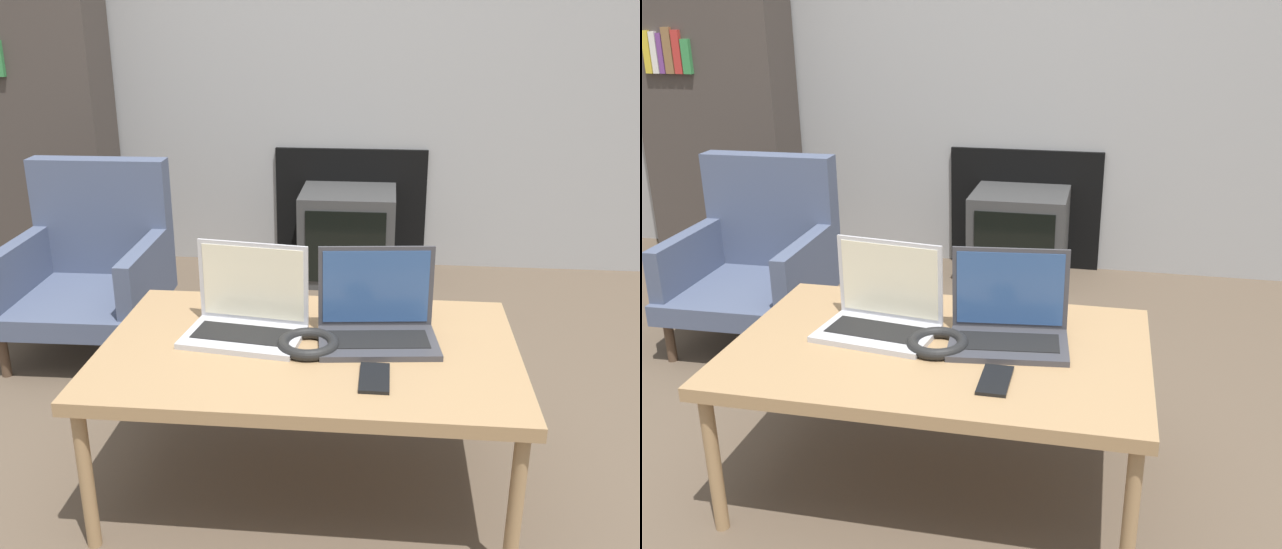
{
  "view_description": "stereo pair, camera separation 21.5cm",
  "coord_description": "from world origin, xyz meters",
  "views": [
    {
      "loc": [
        0.2,
        -1.47,
        1.28
      ],
      "look_at": [
        0.0,
        0.54,
        0.52
      ],
      "focal_mm": 40.0,
      "sensor_mm": 36.0,
      "label": 1
    },
    {
      "loc": [
        0.41,
        -1.44,
        1.28
      ],
      "look_at": [
        0.0,
        0.54,
        0.52
      ],
      "focal_mm": 40.0,
      "sensor_mm": 36.0,
      "label": 2
    }
  ],
  "objects": [
    {
      "name": "bookshelf",
      "position": [
        -1.57,
        1.97,
        0.89
      ],
      "size": [
        0.74,
        0.32,
        1.78
      ],
      "color": "#3F3833",
      "rests_on": "ground_plane"
    },
    {
      "name": "armchair",
      "position": [
        -0.96,
        1.1,
        0.34
      ],
      "size": [
        0.57,
        0.61,
        0.72
      ],
      "rotation": [
        0.0,
        0.0,
        0.02
      ],
      "color": "#47516B",
      "rests_on": "ground_plane"
    },
    {
      "name": "laptop_right",
      "position": [
        0.18,
        0.3,
        0.49
      ],
      "size": [
        0.34,
        0.24,
        0.25
      ],
      "rotation": [
        0.0,
        0.0,
        0.11
      ],
      "color": "#38383D",
      "rests_on": "table"
    },
    {
      "name": "table",
      "position": [
        0.0,
        0.24,
        0.4
      ],
      "size": [
        1.11,
        0.71,
        0.43
      ],
      "color": "#9E7A51",
      "rests_on": "ground_plane"
    },
    {
      "name": "headphones",
      "position": [
        -0.0,
        0.22,
        0.45
      ],
      "size": [
        0.16,
        0.16,
        0.03
      ],
      "color": "black",
      "rests_on": "table"
    },
    {
      "name": "laptop_left",
      "position": [
        -0.18,
        0.3,
        0.49
      ],
      "size": [
        0.34,
        0.24,
        0.25
      ],
      "rotation": [
        0.0,
        0.0,
        -0.13
      ],
      "color": "#B2B2B7",
      "rests_on": "table"
    },
    {
      "name": "tv",
      "position": [
        0.01,
        1.91,
        0.22
      ],
      "size": [
        0.46,
        0.41,
        0.45
      ],
      "color": "#383838",
      "rests_on": "ground_plane"
    },
    {
      "name": "phone",
      "position": [
        0.18,
        0.07,
        0.44
      ],
      "size": [
        0.07,
        0.14,
        0.01
      ],
      "color": "black",
      "rests_on": "table"
    },
    {
      "name": "ground_plane",
      "position": [
        0.0,
        0.0,
        0.0
      ],
      "size": [
        14.0,
        14.0,
        0.0
      ],
      "primitive_type": "plane",
      "color": "brown"
    },
    {
      "name": "wall_back",
      "position": [
        0.0,
        2.17,
        1.29
      ],
      "size": [
        7.0,
        0.08,
        2.6
      ],
      "color": "#999999",
      "rests_on": "ground_plane"
    }
  ]
}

